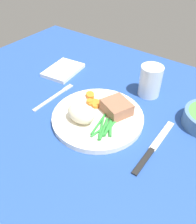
# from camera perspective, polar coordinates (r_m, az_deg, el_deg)

# --- Properties ---
(dining_table) EXTENTS (1.20, 0.90, 0.02)m
(dining_table) POSITION_cam_1_polar(r_m,az_deg,el_deg) (0.65, -0.67, -2.17)
(dining_table) COLOR #234793
(dining_table) RESTS_ON ground
(dinner_plate) EXTENTS (0.25, 0.25, 0.02)m
(dinner_plate) POSITION_cam_1_polar(r_m,az_deg,el_deg) (0.63, 0.00, -1.24)
(dinner_plate) COLOR white
(dinner_plate) RESTS_ON dining_table
(meat_portion) EXTENTS (0.09, 0.09, 0.03)m
(meat_portion) POSITION_cam_1_polar(r_m,az_deg,el_deg) (0.63, 4.66, 1.17)
(meat_portion) COLOR #936047
(meat_portion) RESTS_ON dinner_plate
(mashed_potatoes) EXTENTS (0.08, 0.05, 0.05)m
(mashed_potatoes) POSITION_cam_1_polar(r_m,az_deg,el_deg) (0.60, -4.35, -0.43)
(mashed_potatoes) COLOR beige
(mashed_potatoes) RESTS_ON dinner_plate
(carrot_slices) EXTENTS (0.07, 0.05, 0.01)m
(carrot_slices) POSITION_cam_1_polar(r_m,az_deg,el_deg) (0.67, -1.02, 2.91)
(carrot_slices) COLOR orange
(carrot_slices) RESTS_ON dinner_plate
(green_beans) EXTENTS (0.06, 0.11, 0.01)m
(green_beans) POSITION_cam_1_polar(r_m,az_deg,el_deg) (0.59, 2.18, -3.44)
(green_beans) COLOR #2D8C38
(green_beans) RESTS_ON dinner_plate
(fork) EXTENTS (0.01, 0.17, 0.00)m
(fork) POSITION_cam_1_polar(r_m,az_deg,el_deg) (0.73, -11.01, 3.66)
(fork) COLOR silver
(fork) RESTS_ON dining_table
(knife) EXTENTS (0.02, 0.21, 0.01)m
(knife) POSITION_cam_1_polar(r_m,az_deg,el_deg) (0.58, 13.74, -8.54)
(knife) COLOR black
(knife) RESTS_ON dining_table
(water_glass) EXTENTS (0.07, 0.07, 0.10)m
(water_glass) POSITION_cam_1_polar(r_m,az_deg,el_deg) (0.72, 12.86, 7.09)
(water_glass) COLOR silver
(water_glass) RESTS_ON dining_table
(napkin) EXTENTS (0.12, 0.15, 0.01)m
(napkin) POSITION_cam_1_polar(r_m,az_deg,el_deg) (0.85, -8.66, 10.30)
(napkin) COLOR white
(napkin) RESTS_ON dining_table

